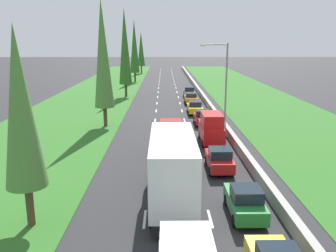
# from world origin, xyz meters

# --- Properties ---
(ground_plane) EXTENTS (300.00, 300.00, 0.00)m
(ground_plane) POSITION_xyz_m (0.00, 60.00, 0.00)
(ground_plane) COLOR #28282B
(ground_plane) RESTS_ON ground
(grass_verge_left) EXTENTS (14.00, 140.00, 0.04)m
(grass_verge_left) POSITION_xyz_m (-12.65, 60.00, 0.02)
(grass_verge_left) COLOR #2D6623
(grass_verge_left) RESTS_ON ground
(grass_verge_right) EXTENTS (14.00, 140.00, 0.04)m
(grass_verge_right) POSITION_xyz_m (14.35, 60.00, 0.02)
(grass_verge_right) COLOR #2D6623
(grass_verge_right) RESTS_ON ground
(median_barrier) EXTENTS (0.44, 120.00, 0.85)m
(median_barrier) POSITION_xyz_m (5.70, 60.00, 0.42)
(median_barrier) COLOR #9E9B93
(median_barrier) RESTS_ON ground
(lane_markings) EXTENTS (3.64, 116.00, 0.01)m
(lane_markings) POSITION_xyz_m (0.00, 60.00, 0.01)
(lane_markings) COLOR white
(lane_markings) RESTS_ON ground
(green_hatchback_right_lane) EXTENTS (1.74, 3.90, 1.72)m
(green_hatchback_right_lane) POSITION_xyz_m (3.65, 15.32, 0.84)
(green_hatchback_right_lane) COLOR #237A33
(green_hatchback_right_lane) RESTS_ON ground
(white_box_truck_centre_lane) EXTENTS (2.46, 9.40, 4.18)m
(white_box_truck_centre_lane) POSITION_xyz_m (-0.23, 17.17, 2.18)
(white_box_truck_centre_lane) COLOR black
(white_box_truck_centre_lane) RESTS_ON ground
(red_hatchback_right_lane) EXTENTS (1.74, 3.90, 1.72)m
(red_hatchback_right_lane) POSITION_xyz_m (3.33, 22.30, 0.84)
(red_hatchback_right_lane) COLOR red
(red_hatchback_right_lane) RESTS_ON ground
(red_van_right_lane) EXTENTS (1.96, 4.90, 2.82)m
(red_van_right_lane) POSITION_xyz_m (3.68, 29.58, 1.40)
(red_van_right_lane) COLOR red
(red_van_right_lane) RESTS_ON ground
(red_hatchback_right_lane_fifth) EXTENTS (1.74, 3.90, 1.72)m
(red_hatchback_right_lane_fifth) POSITION_xyz_m (3.63, 36.89, 0.84)
(red_hatchback_right_lane_fifth) COLOR red
(red_hatchback_right_lane_fifth) RESTS_ON ground
(yellow_sedan_right_lane) EXTENTS (1.82, 4.50, 1.64)m
(yellow_sedan_right_lane) POSITION_xyz_m (3.34, 43.25, 0.81)
(yellow_sedan_right_lane) COLOR yellow
(yellow_sedan_right_lane) RESTS_ON ground
(red_van_centre_lane) EXTENTS (1.96, 4.90, 2.82)m
(red_van_centre_lane) POSITION_xyz_m (-0.13, 25.97, 1.40)
(red_van_centre_lane) COLOR red
(red_van_centre_lane) RESTS_ON ground
(orange_sedan_right_lane) EXTENTS (1.82, 4.50, 1.64)m
(orange_sedan_right_lane) POSITION_xyz_m (3.38, 50.81, 0.81)
(orange_sedan_right_lane) COLOR orange
(orange_sedan_right_lane) RESTS_ON ground
(grey_hatchback_right_lane) EXTENTS (1.74, 3.90, 1.72)m
(grey_hatchback_right_lane) POSITION_xyz_m (3.56, 57.27, 0.84)
(grey_hatchback_right_lane) COLOR slate
(grey_hatchback_right_lane) RESTS_ON ground
(poplar_tree_nearest) EXTENTS (2.05, 2.05, 10.10)m
(poplar_tree_nearest) POSITION_xyz_m (-7.55, 14.45, 6.10)
(poplar_tree_nearest) COLOR #4C3823
(poplar_tree_nearest) RESTS_ON ground
(poplar_tree_second) EXTENTS (2.14, 2.14, 13.61)m
(poplar_tree_second) POSITION_xyz_m (-7.18, 36.14, 7.86)
(poplar_tree_second) COLOR #4C3823
(poplar_tree_second) RESTS_ON ground
(poplar_tree_third) EXTENTS (2.16, 2.16, 14.47)m
(poplar_tree_third) POSITION_xyz_m (-7.09, 57.42, 8.29)
(poplar_tree_third) COLOR #4C3823
(poplar_tree_third) RESTS_ON ground
(poplar_tree_fourth) EXTENTS (2.15, 2.15, 13.85)m
(poplar_tree_fourth) POSITION_xyz_m (-7.29, 79.60, 7.98)
(poplar_tree_fourth) COLOR #4C3823
(poplar_tree_fourth) RESTS_ON ground
(poplar_tree_fifth) EXTENTS (2.10, 2.10, 11.82)m
(poplar_tree_fifth) POSITION_xyz_m (-7.19, 102.27, 6.96)
(poplar_tree_fifth) COLOR #4C3823
(poplar_tree_fifth) RESTS_ON ground
(street_light_mast) EXTENTS (3.20, 0.28, 9.00)m
(street_light_mast) POSITION_xyz_m (6.09, 38.27, 5.23)
(street_light_mast) COLOR gray
(street_light_mast) RESTS_ON ground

